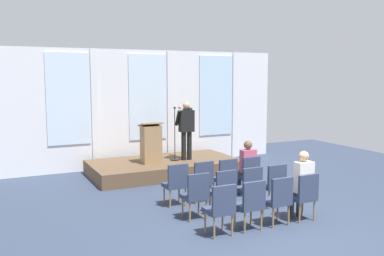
{
  "coord_description": "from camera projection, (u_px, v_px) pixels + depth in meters",
  "views": [
    {
      "loc": [
        -4.56,
        -6.13,
        2.82
      ],
      "look_at": [
        0.19,
        3.66,
        1.48
      ],
      "focal_mm": 39.98,
      "sensor_mm": 36.0,
      "label": 1
    }
  ],
  "objects": [
    {
      "name": "ground_plane",
      "position": [
        270.0,
        231.0,
        7.79
      ],
      "size": [
        16.9,
        16.9,
        0.0
      ],
      "primitive_type": "plane",
      "color": "#2D384C"
    },
    {
      "name": "rear_partition",
      "position": [
        148.0,
        107.0,
        13.38
      ],
      "size": [
        9.06,
        0.14,
        3.61
      ],
      "color": "silver",
      "rests_on": "ground"
    },
    {
      "name": "stage_platform",
      "position": [
        164.0,
        167.0,
        12.33
      ],
      "size": [
        4.19,
        2.19,
        0.39
      ],
      "primitive_type": "cube",
      "color": "brown",
      "rests_on": "ground"
    },
    {
      "name": "speaker",
      "position": [
        186.0,
        126.0,
        12.31
      ],
      "size": [
        0.52,
        0.69,
        1.68
      ],
      "color": "black",
      "rests_on": "stage_platform"
    },
    {
      "name": "mic_stand",
      "position": [
        175.0,
        149.0,
        12.33
      ],
      "size": [
        0.28,
        0.28,
        1.55
      ],
      "color": "black",
      "rests_on": "stage_platform"
    },
    {
      "name": "lectern",
      "position": [
        151.0,
        143.0,
        11.89
      ],
      "size": [
        0.6,
        0.48,
        1.16
      ],
      "color": "#93724C",
      "rests_on": "stage_platform"
    },
    {
      "name": "chair_r0_c0",
      "position": [
        176.0,
        182.0,
        9.24
      ],
      "size": [
        0.46,
        0.44,
        0.94
      ],
      "color": "olive",
      "rests_on": "ground"
    },
    {
      "name": "chair_r0_c1",
      "position": [
        202.0,
        179.0,
        9.51
      ],
      "size": [
        0.46,
        0.44,
        0.94
      ],
      "color": "olive",
      "rests_on": "ground"
    },
    {
      "name": "chair_r0_c2",
      "position": [
        226.0,
        176.0,
        9.77
      ],
      "size": [
        0.46,
        0.44,
        0.94
      ],
      "color": "olive",
      "rests_on": "ground"
    },
    {
      "name": "chair_r0_c3",
      "position": [
        249.0,
        173.0,
        10.04
      ],
      "size": [
        0.46,
        0.44,
        0.94
      ],
      "color": "olive",
      "rests_on": "ground"
    },
    {
      "name": "audience_r0_c3",
      "position": [
        247.0,
        165.0,
        10.09
      ],
      "size": [
        0.36,
        0.39,
        1.3
      ],
      "color": "#2D2D33",
      "rests_on": "ground"
    },
    {
      "name": "chair_r1_c0",
      "position": [
        196.0,
        193.0,
        8.36
      ],
      "size": [
        0.46,
        0.44,
        0.94
      ],
      "color": "olive",
      "rests_on": "ground"
    },
    {
      "name": "chair_r1_c1",
      "position": [
        224.0,
        189.0,
        8.63
      ],
      "size": [
        0.46,
        0.44,
        0.94
      ],
      "color": "olive",
      "rests_on": "ground"
    },
    {
      "name": "chair_r1_c2",
      "position": [
        249.0,
        186.0,
        8.9
      ],
      "size": [
        0.46,
        0.44,
        0.94
      ],
      "color": "olive",
      "rests_on": "ground"
    },
    {
      "name": "chair_r1_c3",
      "position": [
        274.0,
        183.0,
        9.17
      ],
      "size": [
        0.46,
        0.44,
        0.94
      ],
      "color": "olive",
      "rests_on": "ground"
    },
    {
      "name": "chair_r2_c0",
      "position": [
        221.0,
        207.0,
        7.49
      ],
      "size": [
        0.46,
        0.44,
        0.94
      ],
      "color": "olive",
      "rests_on": "ground"
    },
    {
      "name": "chair_r2_c1",
      "position": [
        251.0,
        202.0,
        7.76
      ],
      "size": [
        0.46,
        0.44,
        0.94
      ],
      "color": "olive",
      "rests_on": "ground"
    },
    {
      "name": "chair_r2_c2",
      "position": [
        278.0,
        198.0,
        8.03
      ],
      "size": [
        0.46,
        0.44,
        0.94
      ],
      "color": "olive",
      "rests_on": "ground"
    },
    {
      "name": "chair_r2_c3",
      "position": [
        304.0,
        194.0,
        8.3
      ],
      "size": [
        0.46,
        0.44,
        0.94
      ],
      "color": "olive",
      "rests_on": "ground"
    },
    {
      "name": "audience_r2_c3",
      "position": [
        302.0,
        182.0,
        8.34
      ],
      "size": [
        0.36,
        0.39,
        1.37
      ],
      "color": "#2D2D33",
      "rests_on": "ground"
    }
  ]
}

